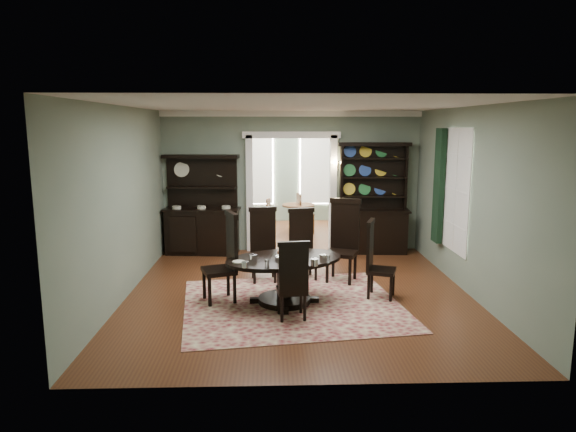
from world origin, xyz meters
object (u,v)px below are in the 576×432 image
at_px(dining_table, 284,272).
at_px(parlor_table, 298,215).
at_px(sideboard, 202,219).
at_px(welsh_dresser, 373,213).

height_order(dining_table, parlor_table, parlor_table).
distance_m(sideboard, welsh_dresser, 3.65).
bearing_deg(parlor_table, welsh_dresser, -51.74).
height_order(sideboard, parlor_table, sideboard).
bearing_deg(sideboard, dining_table, -57.73).
distance_m(dining_table, sideboard, 3.62).
xyz_separation_m(dining_table, sideboard, (-1.66, 3.21, 0.23)).
height_order(sideboard, welsh_dresser, welsh_dresser).
relative_size(dining_table, parlor_table, 2.63).
height_order(dining_table, welsh_dresser, welsh_dresser).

